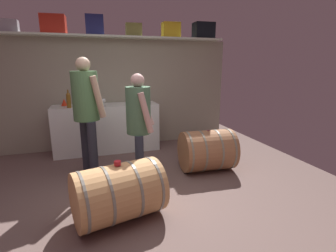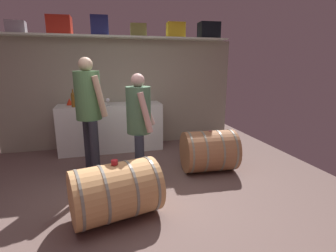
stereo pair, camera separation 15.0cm
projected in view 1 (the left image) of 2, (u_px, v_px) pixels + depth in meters
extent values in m
cube|color=brown|center=(136.00, 183.00, 3.57)|extent=(5.75, 8.17, 0.02)
cube|color=gray|center=(117.00, 94.00, 5.05)|extent=(4.55, 0.10, 2.09)
cube|color=silver|center=(116.00, 37.00, 4.66)|extent=(4.19, 0.40, 0.03)
cube|color=gray|center=(8.00, 26.00, 4.13)|extent=(0.31, 0.24, 0.20)
cube|color=red|center=(54.00, 24.00, 4.32)|extent=(0.41, 0.31, 0.31)
cube|color=navy|center=(95.00, 25.00, 4.51)|extent=(0.32, 0.23, 0.34)
cube|color=olive|center=(134.00, 30.00, 4.73)|extent=(0.31, 0.22, 0.23)
cube|color=yellow|center=(171.00, 30.00, 4.94)|extent=(0.35, 0.24, 0.28)
cube|color=black|center=(203.00, 31.00, 5.13)|extent=(0.41, 0.31, 0.31)
cube|color=white|center=(107.00, 128.00, 4.81)|extent=(1.90, 0.54, 0.89)
cylinder|color=brown|center=(69.00, 102.00, 4.34)|extent=(0.07, 0.07, 0.21)
sphere|color=brown|center=(68.00, 95.00, 4.31)|extent=(0.07, 0.07, 0.07)
cylinder|color=brown|center=(68.00, 92.00, 4.30)|extent=(0.02, 0.02, 0.08)
cylinder|color=#B4C1BC|center=(86.00, 101.00, 4.45)|extent=(0.06, 0.06, 0.22)
sphere|color=#B4C1BC|center=(86.00, 94.00, 4.42)|extent=(0.06, 0.06, 0.06)
cylinder|color=#B4C1BC|center=(86.00, 91.00, 4.41)|extent=(0.02, 0.02, 0.06)
cylinder|color=white|center=(104.00, 106.00, 4.52)|extent=(0.07, 0.07, 0.00)
cylinder|color=white|center=(104.00, 104.00, 4.51)|extent=(0.01, 0.01, 0.07)
sphere|color=white|center=(104.00, 101.00, 4.49)|extent=(0.07, 0.07, 0.07)
sphere|color=maroon|center=(104.00, 101.00, 4.49)|extent=(0.04, 0.04, 0.04)
cone|color=red|center=(64.00, 102.00, 4.57)|extent=(0.11, 0.11, 0.12)
cylinder|color=tan|center=(119.00, 192.00, 2.68)|extent=(1.02, 0.79, 0.60)
cylinder|color=slate|center=(82.00, 202.00, 2.49)|extent=(0.17, 0.60, 0.61)
cylinder|color=slate|center=(105.00, 196.00, 2.61)|extent=(0.17, 0.60, 0.61)
cylinder|color=slate|center=(131.00, 189.00, 2.75)|extent=(0.17, 0.60, 0.61)
cylinder|color=slate|center=(151.00, 184.00, 2.87)|extent=(0.17, 0.60, 0.61)
cylinder|color=#8B4148|center=(117.00, 165.00, 2.61)|extent=(0.04, 0.04, 0.01)
cylinder|color=#996743|center=(207.00, 150.00, 3.95)|extent=(0.83, 0.67, 0.62)
cylinder|color=slate|center=(187.00, 152.00, 3.88)|extent=(0.07, 0.64, 0.64)
cylinder|color=slate|center=(200.00, 151.00, 3.92)|extent=(0.07, 0.64, 0.64)
cylinder|color=slate|center=(215.00, 150.00, 3.98)|extent=(0.07, 0.64, 0.64)
cylinder|color=slate|center=(227.00, 149.00, 4.03)|extent=(0.07, 0.64, 0.64)
cylinder|color=#8B454D|center=(208.00, 130.00, 3.88)|extent=(0.04, 0.04, 0.01)
cylinder|color=red|center=(117.00, 163.00, 2.60)|extent=(0.07, 0.07, 0.05)
cylinder|color=#292B37|center=(93.00, 150.00, 3.65)|extent=(0.13, 0.13, 0.84)
cylinder|color=#292B37|center=(86.00, 145.00, 3.89)|extent=(0.13, 0.13, 0.84)
cylinder|color=#4C794A|center=(85.00, 96.00, 3.59)|extent=(0.36, 0.36, 0.69)
sphere|color=tan|center=(83.00, 64.00, 3.49)|extent=(0.20, 0.20, 0.20)
cylinder|color=tan|center=(98.00, 97.00, 3.49)|extent=(0.22, 0.15, 0.59)
cylinder|color=tan|center=(87.00, 94.00, 3.82)|extent=(0.31, 0.18, 0.57)
cylinder|color=#292E3E|center=(140.00, 163.00, 3.32)|extent=(0.11, 0.11, 0.74)
cylinder|color=#292E3E|center=(140.00, 156.00, 3.58)|extent=(0.11, 0.11, 0.74)
cylinder|color=#466C4E|center=(138.00, 110.00, 3.29)|extent=(0.32, 0.32, 0.61)
sphere|color=tan|center=(137.00, 80.00, 3.20)|extent=(0.18, 0.18, 0.18)
cylinder|color=tan|center=(146.00, 113.00, 3.13)|extent=(0.20, 0.11, 0.52)
cylinder|color=tan|center=(145.00, 108.00, 3.48)|extent=(0.26, 0.12, 0.51)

